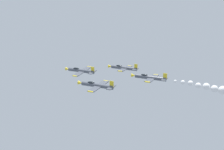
{
  "coord_description": "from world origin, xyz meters",
  "views": [
    {
      "loc": [
        -69.05,
        -29.76,
        154.56
      ],
      "look_at": [
        0.0,
        0.0,
        130.52
      ],
      "focal_mm": 42.29,
      "sensor_mm": 36.0,
      "label": 1
    }
  ],
  "objects": [
    {
      "name": "airplane_left_outer",
      "position": [
        0.65,
        -11.47,
        131.04
      ],
      "size": [
        9.56,
        10.35,
        2.41
      ],
      "rotation": [
        0.0,
        0.08,
        0.0
      ],
      "color": "#474C56"
    },
    {
      "name": "airplane_right_inner",
      "position": [
        10.42,
        0.27,
        129.95
      ],
      "size": [
        9.56,
        10.35,
        2.39
      ],
      "rotation": [
        0.0,
        0.07,
        0.0
      ],
      "color": "#474C56"
    },
    {
      "name": "airplane_lead",
      "position": [
        0.54,
        11.05,
        130.44
      ],
      "size": [
        9.57,
        10.35,
        2.34
      ],
      "rotation": [
        0.0,
        -0.05,
        0.0
      ],
      "color": "#474C56"
    },
    {
      "name": "airplane_left_inner",
      "position": [
        -10.78,
        -0.25,
        130.9
      ],
      "size": [
        9.56,
        10.35,
        2.33
      ],
      "rotation": [
        0.0,
        0.02,
        0.0
      ],
      "color": "#474C56"
    }
  ]
}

